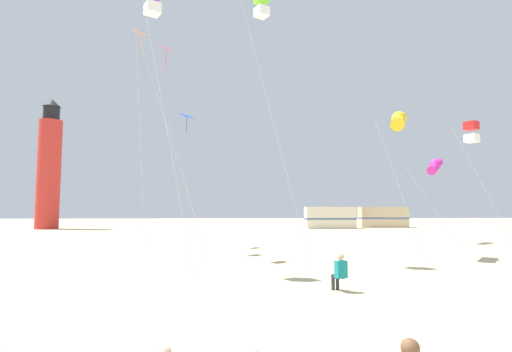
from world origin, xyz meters
The scene contains 12 objects.
kite_flyer_standing centered at (1.85, 5.88, 0.61)m, with size 0.44×0.56×1.16m.
kite_diamond_rainbow centered at (-5.00, 14.27, 10.59)m, with size 3.43×3.03×11.33m.
kite_tube_gold centered at (7.44, 14.01, 7.26)m, with size 2.43×2.79×7.96m.
kite_diamond_blue centered at (-4.70, 20.87, 8.64)m, with size 2.55×1.96×9.21m.
kite_tube_magenta centered at (14.00, 22.77, 5.81)m, with size 3.61×3.72×6.51m.
kite_box_lime centered at (-0.07, 12.38, 12.56)m, with size 3.38×2.49×13.17m.
kite_diamond_orange centered at (-7.21, 17.68, 12.73)m, with size 1.23×1.23×13.64m.
kite_box_violet centered at (-4.85, 9.81, 11.21)m, with size 2.26×2.26×11.81m.
kite_box_scarlet centered at (11.53, 14.14, 6.70)m, with size 2.98×2.21×7.28m.
lighthouse_distant centered at (-25.07, 45.37, 7.84)m, with size 2.80×2.80×16.80m.
rv_van_cream centered at (11.20, 44.53, 1.39)m, with size 6.45×2.36×2.80m.
rv_van_tan centered at (19.27, 47.08, 1.39)m, with size 6.56×2.69×2.80m.
Camera 1 is at (-1.44, -6.21, 2.52)m, focal length 27.54 mm.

